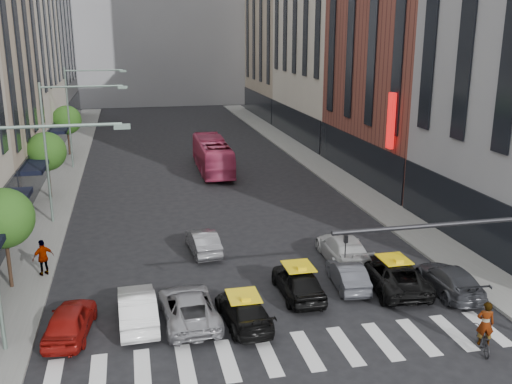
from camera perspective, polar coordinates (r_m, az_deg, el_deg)
ground at (r=22.08m, az=4.82°, el=-17.67°), size 160.00×160.00×0.00m
sidewalk_left at (r=49.37m, az=-18.94°, el=0.71°), size 3.00×96.00×0.15m
sidewalk_right at (r=51.98m, az=7.10°, el=2.17°), size 3.00×96.00×0.15m
building_left_d at (r=83.35m, az=-21.33°, el=16.66°), size 8.00×18.00×30.00m
building_right_b at (r=50.01m, az=15.02°, el=16.19°), size 8.00×18.00×26.00m
building_right_d at (r=85.63m, az=2.89°, el=16.93°), size 8.00×18.00×28.00m
tree_near at (r=29.44m, az=-23.94°, el=-2.42°), size 2.88×2.88×4.95m
tree_mid at (r=44.76m, az=-20.22°, el=3.82°), size 2.88×2.88×4.95m
tree_far at (r=60.44m, az=-18.40°, el=6.84°), size 2.88×2.88×4.95m
streetlamp_near at (r=22.82m, az=-22.98°, el=-1.39°), size 5.38×0.25×9.00m
streetlamp_mid at (r=38.29m, az=-19.01°, el=5.50°), size 5.38×0.25×9.00m
streetlamp_far at (r=54.07m, az=-17.31°, el=8.39°), size 5.38×0.25×9.00m
liberty_sign at (r=42.22m, az=13.36°, el=6.94°), size 0.30×0.70×4.00m
car_red at (r=25.21m, az=-18.11°, el=-12.10°), size 2.18×4.26×1.39m
car_white_front at (r=25.43m, az=-11.79°, el=-11.25°), size 1.72×4.53×1.48m
car_silver at (r=25.27m, az=-6.75°, el=-11.33°), size 2.51×5.04×1.37m
taxi_left at (r=24.95m, az=-1.26°, el=-11.71°), size 2.13×4.50×1.27m
taxi_center at (r=27.36m, az=4.24°, el=-8.91°), size 1.78×4.40×1.50m
car_grey_mid at (r=28.62m, az=9.14°, el=-8.18°), size 1.72×3.96×1.27m
taxi_right at (r=28.94m, az=13.55°, el=-7.93°), size 2.99×5.53×1.47m
car_grey_curb at (r=29.21m, az=18.77°, el=-8.28°), size 2.10×4.69×1.34m
car_row2_left at (r=32.57m, az=-5.32°, el=-4.96°), size 1.72×4.15×1.34m
car_row2_right at (r=31.52m, az=8.72°, el=-5.63°), size 2.51×5.35×1.51m
bus at (r=51.31m, az=-4.38°, el=3.69°), size 2.68×10.73×2.98m
motorcycle at (r=24.80m, az=21.78°, el=-13.56°), size 1.20×1.88×0.93m
rider at (r=24.18m, az=22.12°, el=-10.67°), size 0.79×0.65×1.85m
pedestrian_far at (r=31.05m, az=-20.51°, el=-6.16°), size 1.19×0.94×1.88m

